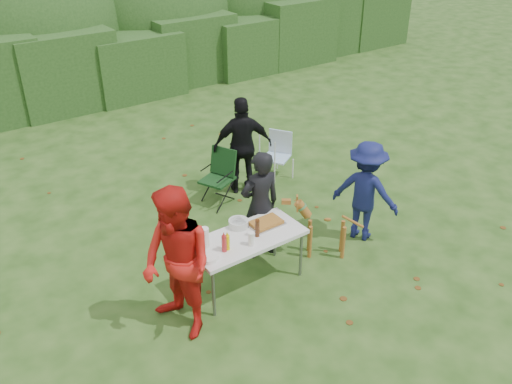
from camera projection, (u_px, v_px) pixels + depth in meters
ground at (271, 278)px, 7.30m from camera, size 80.00×80.00×0.00m
hedge_row at (64, 72)px, 12.54m from camera, size 22.00×1.40×1.70m
shrub_backdrop at (37, 27)px, 13.30m from camera, size 20.00×2.60×3.20m
folding_table at (247, 240)px, 6.86m from camera, size 1.50×0.70×0.74m
person_cook at (260, 205)px, 7.39m from camera, size 0.63×0.46×1.61m
person_red_jacket at (177, 265)px, 6.01m from camera, size 0.83×1.00×1.87m
person_black_puffy at (243, 146)px, 8.99m from camera, size 1.07×0.77×1.68m
child at (365, 191)px, 7.81m from camera, size 0.94×1.14×1.53m
dog at (327, 228)px, 7.55m from camera, size 0.96×0.86×0.88m
camping_chair at (217, 177)px, 8.88m from camera, size 0.73×0.73×0.89m
lawn_chair at (276, 156)px, 9.65m from camera, size 0.68×0.68×0.83m
food_tray at (266, 224)px, 7.08m from camera, size 0.45×0.30×0.02m
focaccia_bread at (266, 222)px, 7.06m from camera, size 0.40×0.26×0.04m
mustard_bottle at (227, 243)px, 6.55m from camera, size 0.06×0.06×0.20m
ketchup_bottle at (224, 244)px, 6.51m from camera, size 0.06×0.06×0.22m
beer_bottle at (257, 228)px, 6.79m from camera, size 0.06×0.06×0.24m
paper_towel_roll at (204, 238)px, 6.59m from camera, size 0.12×0.12×0.26m
cup_stack at (251, 239)px, 6.64m from camera, size 0.08×0.08×0.18m
pasta_bowl at (239, 223)px, 7.01m from camera, size 0.26×0.26×0.10m
plate_stack at (208, 257)px, 6.41m from camera, size 0.24×0.24×0.05m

